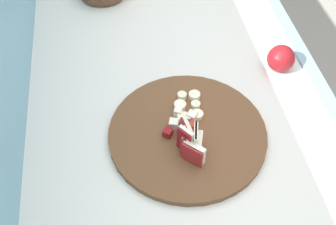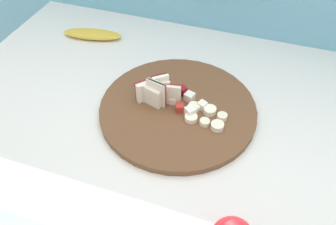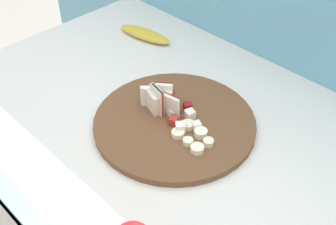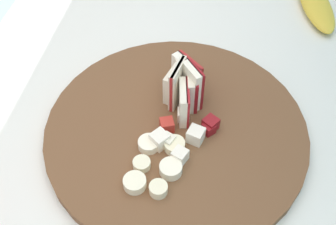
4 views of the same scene
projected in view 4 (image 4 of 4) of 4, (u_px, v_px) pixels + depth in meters
cutting_board at (176, 130)px, 0.57m from camera, size 0.37×0.37×0.02m
apple_wedge_fan at (185, 85)px, 0.58m from camera, size 0.11×0.06×0.07m
apple_dice_pile at (183, 134)px, 0.55m from camera, size 0.09×0.09×0.02m
banana_slice_rows at (157, 165)px, 0.52m from camera, size 0.09×0.07×0.01m
banana_peel at (316, 4)px, 0.76m from camera, size 0.18×0.08×0.02m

